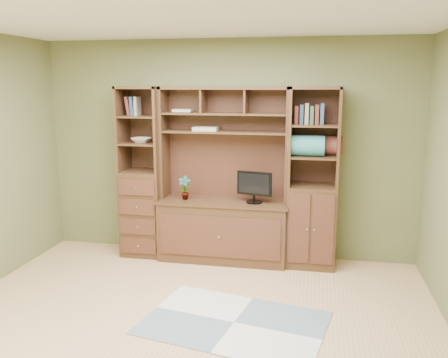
% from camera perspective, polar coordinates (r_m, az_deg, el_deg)
% --- Properties ---
extents(room, '(4.60, 4.10, 2.64)m').
position_cam_1_polar(room, '(3.80, -5.22, -0.50)').
color(room, tan).
rests_on(room, ground).
extents(center_hutch, '(1.54, 0.53, 2.05)m').
position_cam_1_polar(center_hutch, '(5.51, -0.10, 0.36)').
color(center_hutch, '#432917').
rests_on(center_hutch, ground).
extents(left_tower, '(0.50, 0.45, 2.05)m').
position_cam_1_polar(left_tower, '(5.82, -9.72, 0.80)').
color(left_tower, '#432917').
rests_on(left_tower, ground).
extents(right_tower, '(0.55, 0.45, 2.05)m').
position_cam_1_polar(right_tower, '(5.45, 10.62, 0.04)').
color(right_tower, '#432917').
rests_on(right_tower, ground).
extents(rug, '(1.73, 1.32, 0.01)m').
position_cam_1_polar(rug, '(4.38, 1.19, -16.91)').
color(rug, '#A8AEAE').
rests_on(rug, ground).
extents(monitor, '(0.44, 0.27, 0.50)m').
position_cam_1_polar(monitor, '(5.43, 3.67, -0.30)').
color(monitor, black).
rests_on(monitor, center_hutch).
extents(orchid, '(0.15, 0.10, 0.28)m').
position_cam_1_polar(orchid, '(5.61, -4.77, -1.07)').
color(orchid, '#9F6135').
rests_on(orchid, center_hutch).
extents(magazines, '(0.28, 0.21, 0.04)m').
position_cam_1_polar(magazines, '(5.57, -2.19, 6.06)').
color(magazines, '#B7AB9C').
rests_on(magazines, center_hutch).
extents(bowl, '(0.23, 0.23, 0.06)m').
position_cam_1_polar(bowl, '(5.76, -9.91, 4.64)').
color(bowl, white).
rests_on(bowl, left_tower).
extents(blanket_teal, '(0.40, 0.23, 0.23)m').
position_cam_1_polar(blanket_teal, '(5.34, 9.87, 3.97)').
color(blanket_teal, teal).
rests_on(blanket_teal, right_tower).
extents(blanket_red, '(0.39, 0.21, 0.21)m').
position_cam_1_polar(blanket_red, '(5.47, 12.02, 3.98)').
color(blanket_red, brown).
rests_on(blanket_red, right_tower).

